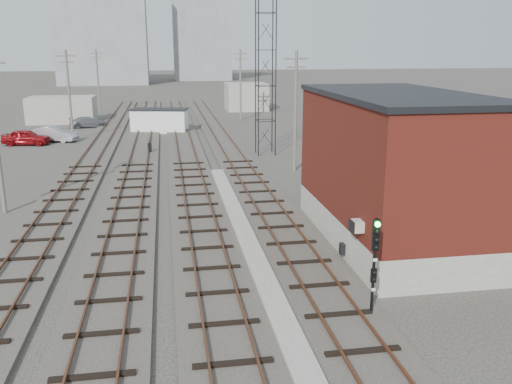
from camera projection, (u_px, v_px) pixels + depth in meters
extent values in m
plane|color=#282621|center=(190.00, 120.00, 71.27)|extent=(320.00, 320.00, 0.00)
cube|color=#332D28|center=(227.00, 146.00, 51.64)|extent=(3.20, 90.00, 0.20)
cube|color=#4C2816|center=(219.00, 144.00, 51.46)|extent=(0.07, 90.00, 0.12)
cube|color=#4C2816|center=(234.00, 143.00, 51.69)|extent=(0.07, 90.00, 0.12)
cube|color=#332D28|center=(185.00, 147.00, 51.00)|extent=(3.20, 90.00, 0.20)
cube|color=#4C2816|center=(177.00, 145.00, 50.83)|extent=(0.07, 90.00, 0.12)
cube|color=#4C2816|center=(192.00, 145.00, 51.06)|extent=(0.07, 90.00, 0.12)
cube|color=#332D28|center=(141.00, 149.00, 50.36)|extent=(3.20, 90.00, 0.20)
cube|color=#4C2816|center=(133.00, 146.00, 50.19)|extent=(0.07, 90.00, 0.12)
cube|color=#4C2816|center=(149.00, 146.00, 50.42)|extent=(0.07, 90.00, 0.12)
cube|color=#332D28|center=(97.00, 150.00, 49.73)|extent=(3.20, 90.00, 0.20)
cube|color=#4C2816|center=(89.00, 148.00, 49.55)|extent=(0.07, 90.00, 0.12)
cube|color=#4C2816|center=(105.00, 147.00, 49.78)|extent=(0.07, 90.00, 0.12)
cube|color=gray|center=(243.00, 232.00, 27.49)|extent=(0.90, 28.00, 0.26)
cube|color=gray|center=(390.00, 226.00, 26.54)|extent=(6.00, 12.00, 1.50)
cube|color=#5A1F15|center=(395.00, 156.00, 25.64)|extent=(6.00, 12.00, 5.50)
cube|color=black|center=(399.00, 95.00, 24.90)|extent=(6.20, 12.20, 0.25)
cube|color=beige|center=(357.00, 226.00, 21.83)|extent=(0.45, 0.62, 0.45)
cube|color=black|center=(342.00, 249.00, 24.21)|extent=(0.20, 0.35, 0.50)
cylinder|color=black|center=(258.00, 68.00, 45.56)|extent=(0.10, 0.10, 15.00)
cylinder|color=black|center=(276.00, 68.00, 45.79)|extent=(0.10, 0.10, 15.00)
cylinder|color=black|center=(256.00, 68.00, 46.98)|extent=(0.10, 0.10, 15.00)
cylinder|color=black|center=(272.00, 68.00, 47.22)|extent=(0.10, 0.10, 15.00)
cylinder|color=#595147|center=(69.00, 96.00, 53.83)|extent=(0.24, 0.24, 9.00)
cube|color=#595147|center=(66.00, 56.00, 52.82)|extent=(1.80, 0.12, 0.12)
cube|color=#595147|center=(66.00, 62.00, 52.97)|extent=(1.40, 0.12, 0.12)
cylinder|color=#595147|center=(98.00, 81.00, 77.65)|extent=(0.24, 0.24, 9.00)
cube|color=#595147|center=(96.00, 53.00, 76.64)|extent=(1.80, 0.12, 0.12)
cube|color=#595147|center=(96.00, 58.00, 76.79)|extent=(1.40, 0.12, 0.12)
cylinder|color=#595147|center=(295.00, 112.00, 40.66)|extent=(0.24, 0.24, 9.00)
cube|color=#595147|center=(296.00, 59.00, 39.65)|extent=(1.80, 0.12, 0.12)
cube|color=#595147|center=(296.00, 67.00, 39.80)|extent=(1.40, 0.12, 0.12)
cylinder|color=#595147|center=(241.00, 85.00, 69.24)|extent=(0.24, 0.24, 9.00)
cube|color=#595147|center=(240.00, 54.00, 68.23)|extent=(1.80, 0.12, 0.12)
cube|color=#595147|center=(240.00, 59.00, 68.38)|extent=(1.40, 0.12, 0.12)
cube|color=gray|center=(102.00, 23.00, 135.98)|extent=(22.00, 14.00, 30.00)
cube|color=gray|center=(201.00, 34.00, 154.92)|extent=(16.00, 12.00, 26.00)
cube|color=gray|center=(62.00, 110.00, 68.31)|extent=(8.00, 5.00, 3.20)
cube|color=gray|center=(246.00, 97.00, 81.71)|extent=(6.00, 6.00, 4.00)
cube|color=gray|center=(371.00, 316.00, 19.08)|extent=(0.40, 0.40, 0.10)
cylinder|color=black|center=(374.00, 269.00, 18.62)|extent=(0.11, 0.11, 3.68)
cube|color=black|center=(376.00, 235.00, 18.28)|extent=(0.24, 0.10, 1.10)
sphere|color=#0CE533|center=(378.00, 224.00, 18.09)|extent=(0.18, 0.18, 0.18)
sphere|color=black|center=(377.00, 232.00, 18.16)|extent=(0.18, 0.18, 0.18)
sphere|color=black|center=(377.00, 240.00, 18.23)|extent=(0.18, 0.18, 0.18)
sphere|color=black|center=(376.00, 248.00, 18.30)|extent=(0.18, 0.18, 0.18)
cube|color=black|center=(374.00, 275.00, 18.66)|extent=(0.20, 0.09, 0.51)
cube|color=white|center=(375.00, 260.00, 18.45)|extent=(0.15, 0.02, 0.11)
cube|color=white|center=(373.00, 290.00, 18.73)|extent=(0.15, 0.02, 0.11)
cube|color=black|center=(150.00, 148.00, 48.20)|extent=(0.36, 0.36, 0.91)
cylinder|color=black|center=(149.00, 141.00, 48.05)|extent=(0.07, 0.07, 0.27)
cube|color=white|center=(160.00, 121.00, 60.38)|extent=(6.43, 3.74, 2.51)
cube|color=black|center=(159.00, 109.00, 60.04)|extent=(6.67, 3.98, 0.12)
imported|color=maroon|center=(26.00, 137.00, 52.55)|extent=(4.70, 2.44, 1.53)
imported|color=#989A9F|center=(54.00, 134.00, 54.44)|extent=(4.94, 2.94, 1.54)
imported|color=slate|center=(88.00, 122.00, 64.18)|extent=(4.57, 2.43, 1.26)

